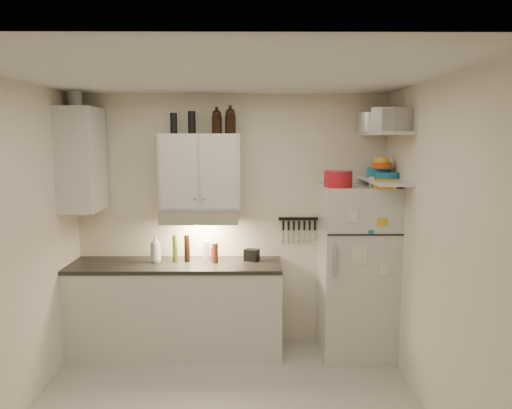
{
  "coord_description": "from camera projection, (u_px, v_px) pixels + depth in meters",
  "views": [
    {
      "loc": [
        0.21,
        -3.65,
        2.17
      ],
      "look_at": [
        0.25,
        0.9,
        1.55
      ],
      "focal_mm": 35.0,
      "sensor_mm": 36.0,
      "label": 1
    }
  ],
  "objects": [
    {
      "name": "base_cabinet",
      "position": [
        177.0,
        309.0,
        5.03
      ],
      "size": [
        2.1,
        0.6,
        0.88
      ],
      "primitive_type": "cube",
      "color": "silver",
      "rests_on": "floor"
    },
    {
      "name": "left_wall",
      "position": [
        8.0,
        254.0,
        3.72
      ],
      "size": [
        0.02,
        3.0,
        2.6
      ],
      "primitive_type": "cube",
      "color": "beige",
      "rests_on": "ground"
    },
    {
      "name": "caddy",
      "position": [
        252.0,
        255.0,
        5.05
      ],
      "size": [
        0.17,
        0.15,
        0.12
      ],
      "primitive_type": "cube",
      "rotation": [
        0.0,
        0.0,
        -0.4
      ],
      "color": "black",
      "rests_on": "countertop"
    },
    {
      "name": "dutch_oven",
      "position": [
        338.0,
        179.0,
        4.67
      ],
      "size": [
        0.27,
        0.27,
        0.15
      ],
      "primitive_type": "cylinder",
      "rotation": [
        0.0,
        0.0,
        -0.03
      ],
      "color": "#AB141F",
      "rests_on": "fridge"
    },
    {
      "name": "side_jar",
      "position": [
        75.0,
        98.0,
        4.78
      ],
      "size": [
        0.15,
        0.15,
        0.18
      ],
      "primitive_type": "cylinder",
      "rotation": [
        0.0,
        0.0,
        -0.16
      ],
      "color": "silver",
      "rests_on": "side_cabinet"
    },
    {
      "name": "fridge",
      "position": [
        356.0,
        271.0,
        4.95
      ],
      "size": [
        0.7,
        0.68,
        1.7
      ],
      "primitive_type": "cube",
      "color": "silver",
      "rests_on": "floor"
    },
    {
      "name": "plates",
      "position": [
        387.0,
        175.0,
        4.76
      ],
      "size": [
        0.32,
        0.32,
        0.06
      ],
      "primitive_type": "cylinder",
      "rotation": [
        0.0,
        0.0,
        0.41
      ],
      "color": "#1C6C9A",
      "rests_on": "shelf_lo"
    },
    {
      "name": "right_wall",
      "position": [
        438.0,
        253.0,
        3.74
      ],
      "size": [
        0.02,
        3.0,
        2.6
      ],
      "primitive_type": "cube",
      "color": "beige",
      "rests_on": "ground"
    },
    {
      "name": "pepper_mill",
      "position": [
        215.0,
        253.0,
        4.97
      ],
      "size": [
        0.08,
        0.08,
        0.2
      ],
      "primitive_type": "cylinder",
      "rotation": [
        0.0,
        0.0,
        -0.29
      ],
      "color": "#5C2D1B",
      "rests_on": "countertop"
    },
    {
      "name": "knife_strip",
      "position": [
        299.0,
        219.0,
        5.2
      ],
      "size": [
        0.42,
        0.02,
        0.03
      ],
      "primitive_type": "cube",
      "color": "black",
      "rests_on": "back_wall"
    },
    {
      "name": "bowl_orange",
      "position": [
        382.0,
        165.0,
        4.79
      ],
      "size": [
        0.19,
        0.19,
        0.06
      ],
      "primitive_type": "cylinder",
      "color": "#CC4D13",
      "rests_on": "bowl_teal"
    },
    {
      "name": "thermos_a",
      "position": [
        192.0,
        122.0,
        4.88
      ],
      "size": [
        0.09,
        0.09,
        0.22
      ],
      "primitive_type": "cylinder",
      "rotation": [
        0.0,
        0.0,
        0.23
      ],
      "color": "black",
      "rests_on": "upper_cabinet"
    },
    {
      "name": "back_wall",
      "position": [
        232.0,
        220.0,
        5.23
      ],
      "size": [
        3.2,
        0.02,
        2.6
      ],
      "primitive_type": "cube",
      "color": "beige",
      "rests_on": "ground"
    },
    {
      "name": "upper_cabinet",
      "position": [
        201.0,
        171.0,
        4.98
      ],
      "size": [
        0.8,
        0.33,
        0.75
      ],
      "primitive_type": "cube",
      "color": "silver",
      "rests_on": "back_wall"
    },
    {
      "name": "growler_b",
      "position": [
        230.0,
        121.0,
        4.86
      ],
      "size": [
        0.14,
        0.14,
        0.25
      ],
      "primitive_type": null,
      "rotation": [
        0.0,
        0.0,
        -0.42
      ],
      "color": "black",
      "rests_on": "upper_cabinet"
    },
    {
      "name": "spice_jar",
      "position": [
        372.0,
        182.0,
        4.73
      ],
      "size": [
        0.07,
        0.07,
        0.09
      ],
      "primitive_type": "cylinder",
      "rotation": [
        0.0,
        0.0,
        0.34
      ],
      "color": "silver",
      "rests_on": "fridge"
    },
    {
      "name": "range_hood",
      "position": [
        201.0,
        215.0,
        4.97
      ],
      "size": [
        0.76,
        0.46,
        0.12
      ],
      "primitive_type": "cube",
      "color": "silver",
      "rests_on": "back_wall"
    },
    {
      "name": "side_cabinet",
      "position": [
        82.0,
        160.0,
        4.82
      ],
      "size": [
        0.33,
        0.55,
        1.0
      ],
      "primitive_type": "cube",
      "color": "silver",
      "rests_on": "left_wall"
    },
    {
      "name": "bowl_yellow",
      "position": [
        382.0,
        160.0,
        4.78
      ],
      "size": [
        0.15,
        0.15,
        0.05
      ],
      "primitive_type": "cylinder",
      "color": "yellow",
      "rests_on": "bowl_orange"
    },
    {
      "name": "red_jar",
      "position": [
        214.0,
        253.0,
        5.08
      ],
      "size": [
        0.07,
        0.07,
        0.14
      ],
      "primitive_type": "cylinder",
      "rotation": [
        0.0,
        0.0,
        -0.01
      ],
      "color": "#AB141F",
      "rests_on": "countertop"
    },
    {
      "name": "oil_bottle",
      "position": [
        175.0,
        248.0,
        5.02
      ],
      "size": [
        0.05,
        0.05,
        0.27
      ],
      "primitive_type": "cylinder",
      "rotation": [
        0.0,
        0.0,
        -0.06
      ],
      "color": "#456318",
      "rests_on": "countertop"
    },
    {
      "name": "growler_a",
      "position": [
        217.0,
        121.0,
        4.85
      ],
      "size": [
        0.13,
        0.13,
        0.24
      ],
      "primitive_type": null,
      "rotation": [
        0.0,
        0.0,
        -0.34
      ],
      "color": "black",
      "rests_on": "upper_cabinet"
    },
    {
      "name": "book_stack",
      "position": [
        384.0,
        184.0,
        4.59
      ],
      "size": [
        0.22,
        0.26,
        0.08
      ],
      "primitive_type": "cube",
      "rotation": [
        0.0,
        0.0,
        -0.13
      ],
      "color": "gold",
      "rests_on": "fridge"
    },
    {
      "name": "soap_bottle",
      "position": [
        155.0,
        247.0,
        4.99
      ],
      "size": [
        0.15,
        0.15,
        0.31
      ],
      "primitive_type": "imported",
      "rotation": [
        0.0,
        0.0,
        0.31
      ],
      "color": "silver",
      "rests_on": "countertop"
    },
    {
      "name": "bowl_teal",
      "position": [
        379.0,
        173.0,
        4.88
      ],
      "size": [
        0.24,
        0.24,
        0.09
      ],
      "primitive_type": "cylinder",
      "color": "#1C6C9A",
      "rests_on": "shelf_lo"
    },
    {
      "name": "ceiling",
      "position": [
        222.0,
        74.0,
        3.55
      ],
      "size": [
        3.2,
        3.0,
        0.02
      ],
      "primitive_type": "cube",
      "color": "silver",
      "rests_on": "ground"
    },
    {
      "name": "thermos_b",
      "position": [
        174.0,
        123.0,
        4.85
      ],
      "size": [
        0.09,
        0.09,
        0.2
      ],
      "primitive_type": "cylinder",
      "rotation": [
        0.0,
        0.0,
        0.32
      ],
      "color": "black",
      "rests_on": "upper_cabinet"
    },
    {
      "name": "countertop",
      "position": [
        176.0,
        265.0,
        4.97
      ],
      "size": [
        2.1,
        0.62,
        0.04
      ],
      "primitive_type": "cube",
      "color": "black",
      "rests_on": "base_cabinet"
    },
    {
      "name": "vinegar_bottle",
      "position": [
        187.0,
        248.0,
        5.01
      ],
      "size": [
        0.07,
        0.07,
        0.27
      ],
      "primitive_type": "cylinder",
      "rotation": [
        0.0,
        0.0,
        0.37
      ],
      "color": "black",
      "rests_on": "countertop"
    },
    {
      "name": "tin_a",
      "position": [
        385.0,
        120.0,
        4.62
      ],
      "size": [
        0.28,
        0.27,
        0.22
      ],
      "primitive_type": "cube",
      "rotation": [
        0.0,
        0.0,
        -0.41
      ],
      "color": "#AAAAAD",
      "rests_on": "shelf_hi"
    },
    {
      "name": "shelf_lo",
      "position": [
        383.0,
        181.0,
        4.7
      ],
      "size": [
        0.3,
        0.95,
        0.03
      ],
      "primitive_type": "cube",
      "color": "silver",
      "rests_on": "right_wall"
    },
    {
      "name": "shelf_hi",
      "position": [
        385.0,
        133.0,
        4.64
      ],
      "size": [
        0.3,
        0.95,
        0.03
      ],
      "primitive_type": "cube",
      "color": "silver",
      "rests_on": "right_wall"
    },
    {
      "name": "stock_pot",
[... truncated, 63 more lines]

